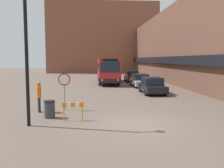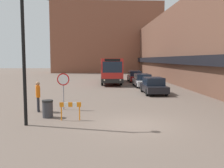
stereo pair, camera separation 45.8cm
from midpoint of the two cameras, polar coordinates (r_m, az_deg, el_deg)
The scene contains 12 objects.
ground_plane at distance 12.27m, azimuth 6.38°, elevation -9.20°, with size 160.00×160.00×0.00m, color #66564C.
building_row_right at distance 37.68m, azimuth 15.84°, elevation 8.19°, with size 5.50×60.00×9.96m.
building_backdrop_far at distance 61.70m, azimuth -0.94°, elevation 10.36°, with size 26.00×8.00×16.46m.
city_bus at distance 33.29m, azimuth 0.05°, elevation 3.28°, with size 2.54×10.58×3.25m.
parked_car_front at distance 23.16m, azimuth 10.04°, elevation -0.38°, with size 1.90×4.24×1.49m.
parked_car_middle at distance 29.03m, azimuth 7.43°, elevation 0.82°, with size 1.85×4.89×1.46m.
parked_car_back at distance 35.28m, azimuth 5.62°, elevation 1.74°, with size 1.82×4.20×1.54m.
stop_sign at distance 15.74m, azimuth -10.26°, elevation 0.15°, with size 0.76×0.08×2.29m.
street_lamp at distance 12.26m, azimuth -17.31°, elevation 9.03°, with size 1.46×0.36×6.31m.
pedestrian at distance 15.53m, azimuth -15.76°, elevation -2.14°, with size 0.37×0.57×1.82m.
trash_bin at distance 13.93m, azimuth -13.58°, elevation -5.52°, with size 0.59×0.59×0.95m.
construction_barricade at distance 13.04m, azimuth -8.49°, elevation -5.34°, with size 1.10×0.06×0.94m.
Camera 2 is at (-1.67, -11.73, 3.13)m, focal length 40.00 mm.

